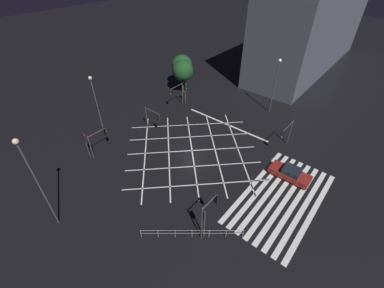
% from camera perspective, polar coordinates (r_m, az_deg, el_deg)
% --- Properties ---
extents(ground_plane, '(200.00, 200.00, 0.00)m').
position_cam_1_polar(ground_plane, '(32.60, -0.00, -1.47)').
color(ground_plane, black).
extents(road_markings, '(19.90, 25.39, 0.01)m').
position_cam_1_polar(road_markings, '(29.75, 12.57, -7.33)').
color(road_markings, silver).
rests_on(road_markings, ground_plane).
extents(office_building, '(36.39, 10.06, 18.41)m').
position_cam_1_polar(office_building, '(60.17, 25.71, 23.71)').
color(office_building, '#4C515B').
rests_on(office_building, ground_plane).
extents(traffic_light_ne_main, '(2.77, 0.36, 3.77)m').
position_cam_1_polar(traffic_light_ne_main, '(40.28, -3.58, 11.50)').
color(traffic_light_ne_main, '#424244').
rests_on(traffic_light_ne_main, ground_plane).
extents(traffic_light_sw_cross, '(0.36, 0.39, 3.53)m').
position_cam_1_polar(traffic_light_sw_cross, '(22.45, 2.62, -16.23)').
color(traffic_light_sw_cross, '#424244').
rests_on(traffic_light_sw_cross, ground_plane).
extents(traffic_light_sw_main, '(2.21, 0.36, 4.19)m').
position_cam_1_polar(traffic_light_sw_main, '(22.43, 3.98, -14.13)').
color(traffic_light_sw_main, '#424244').
rests_on(traffic_light_sw_main, ground_plane).
extents(traffic_light_nw_cross, '(0.36, 0.39, 3.43)m').
position_cam_1_polar(traffic_light_nw_cross, '(32.72, -22.56, 0.74)').
color(traffic_light_nw_cross, '#424244').
rests_on(traffic_light_nw_cross, ground_plane).
extents(traffic_light_median_north, '(0.36, 2.76, 3.36)m').
position_cam_1_polar(traffic_light_median_north, '(34.99, -8.53, 6.13)').
color(traffic_light_median_north, '#424244').
rests_on(traffic_light_median_north, ground_plane).
extents(traffic_light_nw_main, '(2.58, 0.36, 3.25)m').
position_cam_1_polar(traffic_light_nw_main, '(32.89, -19.88, 1.55)').
color(traffic_light_nw_main, '#424244').
rests_on(traffic_light_nw_main, ground_plane).
extents(traffic_light_se_main, '(3.15, 0.36, 3.62)m').
position_cam_1_polar(traffic_light_se_main, '(33.14, 20.17, 2.43)').
color(traffic_light_se_main, '#424244').
rests_on(traffic_light_se_main, ground_plane).
extents(traffic_light_ne_cross, '(0.36, 0.39, 3.49)m').
position_cam_1_polar(traffic_light_ne_cross, '(41.63, -1.41, 12.05)').
color(traffic_light_ne_cross, '#424244').
rests_on(traffic_light_ne_cross, ground_plane).
extents(street_lamp_east, '(0.47, 0.47, 7.67)m').
position_cam_1_polar(street_lamp_east, '(36.50, -20.90, 10.38)').
color(street_lamp_east, '#424244').
rests_on(street_lamp_east, ground_plane).
extents(street_lamp_west, '(0.49, 0.49, 8.36)m').
position_cam_1_polar(street_lamp_west, '(39.69, 18.24, 13.98)').
color(street_lamp_west, '#424244').
rests_on(street_lamp_west, ground_plane).
extents(street_lamp_far, '(0.46, 0.46, 9.86)m').
position_cam_1_polar(street_lamp_far, '(23.96, -31.88, -5.60)').
color(street_lamp_far, '#424244').
rests_on(street_lamp_far, ground_plane).
extents(street_tree_near, '(3.56, 3.56, 5.75)m').
position_cam_1_polar(street_tree_near, '(44.71, -2.09, 15.98)').
color(street_tree_near, '#473323').
rests_on(street_tree_near, ground_plane).
extents(street_tree_far, '(3.62, 3.62, 5.70)m').
position_cam_1_polar(street_tree_far, '(47.15, -2.25, 17.06)').
color(street_tree_far, '#473323').
rests_on(street_tree_far, ground_plane).
extents(waiting_car, '(1.86, 4.45, 1.33)m').
position_cam_1_polar(waiting_car, '(30.67, 20.97, -6.11)').
color(waiting_car, maroon).
rests_on(waiting_car, ground_plane).
extents(pedestrian_railing, '(5.84, 7.03, 1.05)m').
position_cam_1_polar(pedestrian_railing, '(23.89, -0.00, -19.09)').
color(pedestrian_railing, '#9EA0A5').
rests_on(pedestrian_railing, ground_plane).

